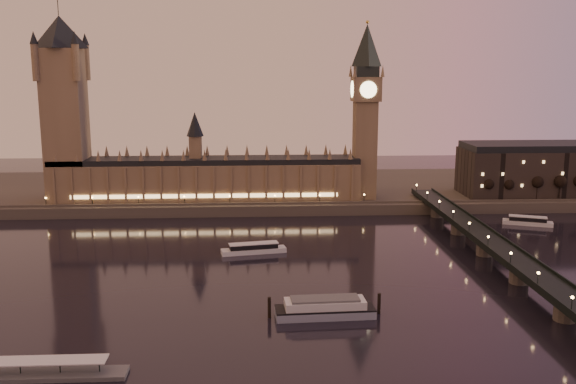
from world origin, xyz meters
name	(u,v)px	position (x,y,z in m)	size (l,w,h in m)	color
ground	(284,272)	(0.00, 0.00, 0.00)	(700.00, 700.00, 0.00)	black
far_embankment	(317,190)	(30.00, 165.00, 3.00)	(560.00, 130.00, 6.00)	#423D35
palace_of_westminster	(206,174)	(-40.12, 120.99, 21.71)	(180.00, 26.62, 52.00)	brown
victoria_tower	(64,99)	(-120.00, 121.00, 65.79)	(31.68, 31.68, 118.00)	brown
big_ben	(366,101)	(53.99, 120.99, 63.95)	(17.68, 17.68, 104.00)	brown
westminster_bridge	(500,256)	(91.61, 0.00, 5.52)	(13.20, 260.00, 15.30)	black
bare_tree_0	(489,184)	(126.39, 109.00, 15.83)	(6.47, 6.47, 13.16)	black
bare_tree_1	(513,184)	(140.34, 109.00, 15.83)	(6.47, 6.47, 13.16)	black
bare_tree_2	(536,184)	(154.30, 109.00, 15.83)	(6.47, 6.47, 13.16)	black
bare_tree_3	(559,184)	(168.26, 109.00, 15.83)	(6.47, 6.47, 13.16)	black
cruise_boat_a	(254,249)	(-12.38, 28.16, 2.08)	(30.20, 11.55, 4.73)	silver
cruise_boat_b	(528,221)	(135.31, 73.71, 2.09)	(26.23, 15.36, 4.74)	silver
moored_barge	(325,308)	(11.82, -49.33, 3.02)	(39.05, 11.05, 7.17)	#848FA8
pontoon_pier	(44,373)	(-70.11, -88.56, 1.29)	(44.88, 7.48, 11.97)	#595B5E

